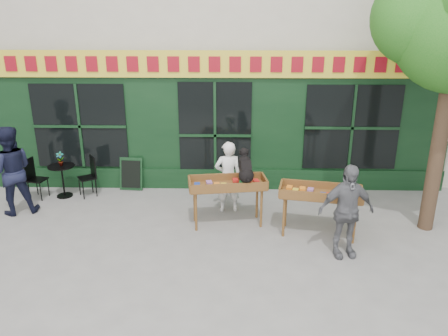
{
  "coord_description": "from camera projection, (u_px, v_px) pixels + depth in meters",
  "views": [
    {
      "loc": [
        0.46,
        -7.67,
        4.03
      ],
      "look_at": [
        0.26,
        0.5,
        1.17
      ],
      "focal_mm": 35.0,
      "sensor_mm": 36.0,
      "label": 1
    }
  ],
  "objects": [
    {
      "name": "chalkboard",
      "position": [
        131.0,
        174.0,
        10.56
      ],
      "size": [
        0.57,
        0.24,
        0.79
      ],
      "rotation": [
        0.0,
        0.0,
        -0.08
      ],
      "color": "black",
      "rests_on": "ground"
    },
    {
      "name": "ground",
      "position": [
        210.0,
        232.0,
        8.58
      ],
      "size": [
        80.0,
        80.0,
        0.0
      ],
      "primitive_type": "plane",
      "color": "slate",
      "rests_on": "ground"
    },
    {
      "name": "dog",
      "position": [
        246.0,
        165.0,
        8.45
      ],
      "size": [
        0.42,
        0.64,
        0.6
      ],
      "primitive_type": null,
      "rotation": [
        0.0,
        0.0,
        0.15
      ],
      "color": "black",
      "rests_on": "book_cart_center"
    },
    {
      "name": "man_right",
      "position": [
        346.0,
        211.0,
        7.51
      ],
      "size": [
        1.04,
        0.56,
        1.69
      ],
      "primitive_type": "imported",
      "rotation": [
        0.0,
        0.0,
        0.16
      ],
      "color": "#58595E",
      "rests_on": "ground"
    },
    {
      "name": "man_left",
      "position": [
        11.0,
        171.0,
        9.13
      ],
      "size": [
        1.14,
        1.04,
        1.91
      ],
      "primitive_type": "imported",
      "rotation": [
        0.0,
        0.0,
        3.57
      ],
      "color": "black",
      "rests_on": "ground"
    },
    {
      "name": "bistro_chair_left",
      "position": [
        33.0,
        175.0,
        10.03
      ],
      "size": [
        0.42,
        0.42,
        0.95
      ],
      "rotation": [
        0.0,
        0.0,
        1.39
      ],
      "color": "black",
      "rests_on": "ground"
    },
    {
      "name": "potted_plant",
      "position": [
        60.0,
        159.0,
        9.97
      ],
      "size": [
        0.18,
        0.13,
        0.33
      ],
      "primitive_type": "imported",
      "rotation": [
        0.0,
        0.0,
        0.08
      ],
      "color": "gray",
      "rests_on": "bistro_table"
    },
    {
      "name": "book_cart_center",
      "position": [
        227.0,
        186.0,
        8.66
      ],
      "size": [
        1.58,
        0.83,
        0.99
      ],
      "rotation": [
        0.0,
        0.0,
        0.15
      ],
      "color": "brown",
      "rests_on": "ground"
    },
    {
      "name": "bistro_chair_right",
      "position": [
        90.0,
        173.0,
        10.17
      ],
      "size": [
        0.5,
        0.5,
        0.95
      ],
      "rotation": [
        0.0,
        0.0,
        -0.97
      ],
      "color": "black",
      "rests_on": "ground"
    },
    {
      "name": "woman",
      "position": [
        228.0,
        177.0,
        9.29
      ],
      "size": [
        0.62,
        0.45,
        1.56
      ],
      "primitive_type": "imported",
      "rotation": [
        0.0,
        0.0,
        3.29
      ],
      "color": "white",
      "rests_on": "ground"
    },
    {
      "name": "book_cart_right",
      "position": [
        320.0,
        195.0,
        8.23
      ],
      "size": [
        1.59,
        0.89,
        0.99
      ],
      "rotation": [
        0.0,
        0.0,
        -0.19
      ],
      "color": "brown",
      "rests_on": "ground"
    },
    {
      "name": "bistro_table",
      "position": [
        62.0,
        175.0,
        10.1
      ],
      "size": [
        0.6,
        0.6,
        0.76
      ],
      "color": "black",
      "rests_on": "ground"
    }
  ]
}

